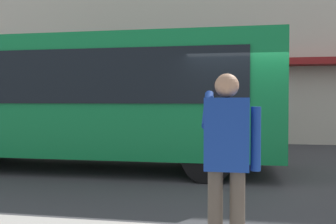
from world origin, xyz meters
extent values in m
plane|color=#38383A|center=(0.00, 0.00, 0.00)|extent=(60.00, 60.00, 0.00)
cube|color=#0F7238|center=(3.85, -0.55, 1.70)|extent=(9.00, 2.50, 2.60)
cube|color=black|center=(3.85, 0.71, 2.10)|extent=(7.60, 0.06, 1.10)
cylinder|color=black|center=(6.85, -1.65, 0.50)|extent=(1.00, 0.28, 1.00)
cylinder|color=black|center=(0.85, -1.65, 0.50)|extent=(1.00, 0.28, 1.00)
cylinder|color=black|center=(0.85, 0.55, 0.50)|extent=(1.00, 0.28, 1.00)
cylinder|color=#4C4238|center=(0.33, 4.32, 0.56)|extent=(0.14, 0.14, 0.82)
cylinder|color=#4C4238|center=(0.53, 4.32, 0.56)|extent=(0.14, 0.14, 0.82)
cube|color=navy|center=(0.43, 4.32, 1.30)|extent=(0.40, 0.24, 0.66)
sphere|color=#A87A5B|center=(0.43, 4.32, 1.74)|extent=(0.22, 0.22, 0.22)
cylinder|color=navy|center=(0.17, 4.32, 1.26)|extent=(0.09, 0.09, 0.58)
cylinder|color=navy|center=(0.61, 4.16, 1.52)|extent=(0.09, 0.48, 0.37)
cube|color=black|center=(0.53, 4.02, 1.72)|extent=(0.07, 0.01, 0.14)
camera|label=1|loc=(0.38, 7.69, 1.60)|focal=39.16mm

